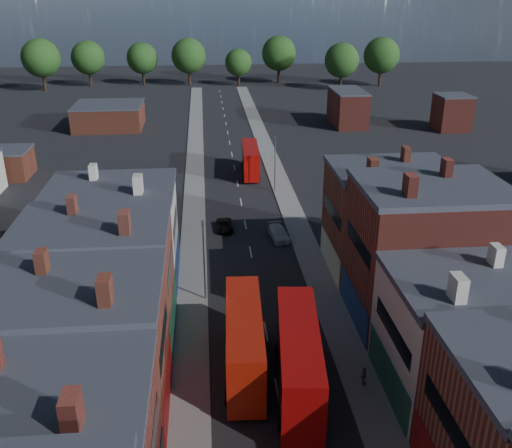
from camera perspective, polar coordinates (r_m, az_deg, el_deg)
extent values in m
cube|color=gray|center=(73.56, -6.25, 0.41)|extent=(3.00, 200.00, 0.12)
cube|color=gray|center=(74.39, 3.81, 0.77)|extent=(3.00, 200.00, 0.12)
cylinder|color=slate|center=(53.70, -5.21, -3.83)|extent=(0.16, 0.16, 8.00)
cube|color=slate|center=(52.02, -5.37, 0.11)|extent=(0.25, 0.70, 0.25)
cylinder|color=slate|center=(82.22, 1.91, 5.91)|extent=(0.16, 0.16, 8.00)
cube|color=slate|center=(81.13, 1.95, 8.61)|extent=(0.25, 0.70, 0.25)
cube|color=red|center=(44.69, -1.19, -11.61)|extent=(3.26, 12.07, 4.78)
cube|color=black|center=(45.22, -1.18, -12.57)|extent=(3.27, 11.12, 0.98)
cube|color=black|center=(44.05, -1.20, -10.38)|extent=(3.27, 11.12, 0.98)
cylinder|color=black|center=(42.99, -2.91, -16.99)|extent=(0.37, 1.10, 1.09)
cylinder|color=black|center=(43.04, 0.88, -16.90)|extent=(0.37, 1.10, 1.09)
cylinder|color=black|center=(49.10, -2.91, -11.24)|extent=(0.37, 1.10, 1.09)
cylinder|color=black|center=(49.15, 0.32, -11.17)|extent=(0.37, 1.10, 1.09)
cube|color=#B60B0A|center=(42.66, 4.29, -13.35)|extent=(4.14, 12.77, 5.02)
cube|color=black|center=(43.24, 4.25, -14.38)|extent=(4.09, 11.78, 1.03)
cube|color=black|center=(41.96, 4.33, -12.03)|extent=(4.09, 11.78, 1.03)
cylinder|color=black|center=(40.97, 2.41, -19.33)|extent=(0.46, 1.17, 1.14)
cylinder|color=black|center=(41.16, 6.62, -19.26)|extent=(0.46, 1.17, 1.14)
cylinder|color=black|center=(47.22, 2.15, -12.76)|extent=(0.46, 1.17, 1.14)
cylinder|color=black|center=(47.38, 5.68, -12.73)|extent=(0.46, 1.17, 1.14)
cube|color=#9E0A06|center=(90.32, -0.56, 6.47)|extent=(2.81, 10.63, 4.22)
cube|color=black|center=(90.56, -0.56, 5.98)|extent=(2.83, 9.79, 0.86)
cube|color=black|center=(90.04, -0.56, 7.08)|extent=(2.83, 9.79, 0.86)
cylinder|color=black|center=(87.65, -1.25, 4.60)|extent=(0.32, 0.97, 0.96)
cylinder|color=black|center=(87.76, 0.32, 4.63)|extent=(0.32, 0.97, 0.96)
cylinder|color=black|center=(94.08, -1.38, 5.89)|extent=(0.32, 0.97, 0.96)
cylinder|color=black|center=(94.17, 0.08, 5.92)|extent=(0.32, 0.97, 0.96)
imported|color=black|center=(70.26, -3.14, -0.14)|extent=(2.04, 4.21, 1.15)
imported|color=silver|center=(67.76, 2.30, -0.93)|extent=(2.45, 4.90, 1.37)
imported|color=#605C52|center=(45.06, 10.75, -14.70)|extent=(0.72, 1.00, 1.55)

